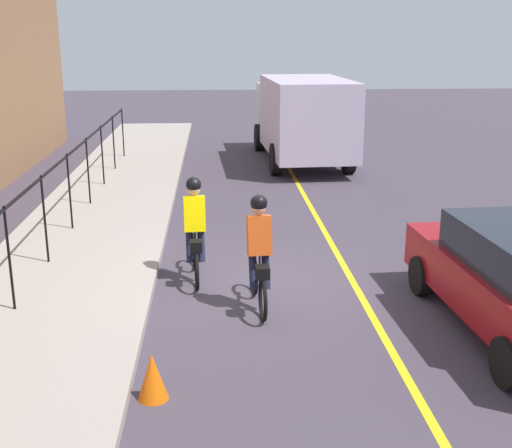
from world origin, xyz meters
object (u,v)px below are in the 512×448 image
Objects in this scene: cyclist_lead at (259,253)px; cyclist_follow at (195,230)px; box_truck_background at (302,116)px; traffic_cone_near at (152,376)px.

cyclist_lead and cyclist_follow have the same top height.
box_truck_background reaches higher than cyclist_lead.
cyclist_lead is 0.27× the size of box_truck_background.
cyclist_lead is at bearing -145.81° from cyclist_follow.
box_truck_background reaches higher than traffic_cone_near.
box_truck_background is at bearing -20.53° from cyclist_follow.
traffic_cone_near is at bearing 147.34° from cyclist_lead.
box_truck_background is (11.91, -2.22, 0.64)m from cyclist_lead.
traffic_cone_near is at bearing 170.34° from cyclist_follow.
cyclist_follow is 3.93m from traffic_cone_near.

